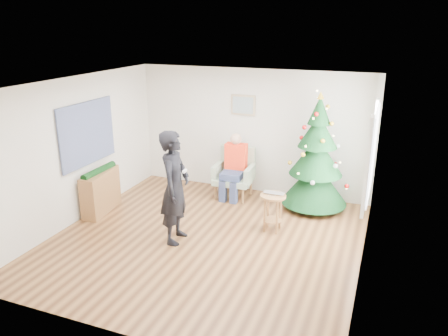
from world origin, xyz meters
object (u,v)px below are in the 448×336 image
at_px(christmas_tree, 316,158).
at_px(standing_man, 175,187).
at_px(armchair, 234,179).
at_px(stool, 272,212).
at_px(console, 101,192).

xyz_separation_m(christmas_tree, standing_man, (-1.90, -2.17, -0.09)).
xyz_separation_m(armchair, standing_man, (-0.24, -2.19, 0.56)).
bearing_deg(christmas_tree, stool, -111.58).
relative_size(christmas_tree, console, 2.29).
bearing_deg(stool, standing_man, -146.84).
xyz_separation_m(stool, armchair, (-1.16, 1.27, 0.04)).
bearing_deg(armchair, stool, -50.32).
relative_size(christmas_tree, standing_man, 1.21).
relative_size(stool, console, 0.67).
bearing_deg(standing_man, christmas_tree, -47.30).
distance_m(christmas_tree, armchair, 1.78).
bearing_deg(console, standing_man, -22.30).
bearing_deg(console, christmas_tree, 16.83).
distance_m(christmas_tree, console, 4.16).
distance_m(stool, console, 3.30).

